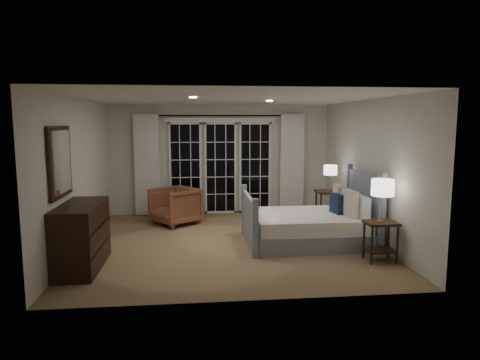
{
  "coord_description": "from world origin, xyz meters",
  "views": [
    {
      "loc": [
        -0.59,
        -7.29,
        2.1
      ],
      "look_at": [
        0.23,
        0.42,
        1.05
      ],
      "focal_mm": 32.0,
      "sensor_mm": 36.0,
      "label": 1
    }
  ],
  "objects": [
    {
      "name": "mirror",
      "position": [
        -2.47,
        -1.1,
        1.55
      ],
      "size": [
        0.05,
        0.85,
        1.0
      ],
      "color": "black",
      "rests_on": "wall_left"
    },
    {
      "name": "downlight_a",
      "position": [
        0.8,
        0.6,
        2.49
      ],
      "size": [
        0.12,
        0.12,
        0.01
      ],
      "primitive_type": "cylinder",
      "color": "white",
      "rests_on": "ceiling"
    },
    {
      "name": "wall_right",
      "position": [
        2.5,
        0.0,
        1.25
      ],
      "size": [
        0.02,
        5.0,
        2.5
      ],
      "primitive_type": "cube",
      "color": "beige",
      "rests_on": "floor"
    },
    {
      "name": "nightstand_right",
      "position": [
        2.15,
        1.08,
        0.47
      ],
      "size": [
        0.55,
        0.44,
        0.71
      ],
      "color": "black",
      "rests_on": "floor"
    },
    {
      "name": "floor",
      "position": [
        0.0,
        0.0,
        0.0
      ],
      "size": [
        5.0,
        5.0,
        0.0
      ],
      "primitive_type": "plane",
      "color": "olive",
      "rests_on": "ground"
    },
    {
      "name": "armchair",
      "position": [
        -1.0,
        1.49,
        0.38
      ],
      "size": [
        1.16,
        1.16,
        0.76
      ],
      "primitive_type": "imported",
      "rotation": [
        0.0,
        0.0,
        -0.91
      ],
      "color": "brown",
      "rests_on": "floor"
    },
    {
      "name": "dresser",
      "position": [
        -2.23,
        -1.1,
        0.47
      ],
      "size": [
        0.56,
        1.33,
        0.94
      ],
      "color": "black",
      "rests_on": "floor"
    },
    {
      "name": "downlight_b",
      "position": [
        -0.6,
        -0.4,
        2.49
      ],
      "size": [
        0.12,
        0.12,
        0.01
      ],
      "primitive_type": "cylinder",
      "color": "white",
      "rests_on": "ceiling"
    },
    {
      "name": "lamp_right",
      "position": [
        2.15,
        1.08,
        1.13
      ],
      "size": [
        0.27,
        0.27,
        0.53
      ],
      "color": "tan",
      "rests_on": "nightstand_right"
    },
    {
      "name": "wall_back",
      "position": [
        0.0,
        2.5,
        1.25
      ],
      "size": [
        5.0,
        0.02,
        2.5
      ],
      "primitive_type": "cube",
      "color": "beige",
      "rests_on": "floor"
    },
    {
      "name": "curtain_left",
      "position": [
        -1.65,
        2.38,
        1.15
      ],
      "size": [
        0.55,
        0.1,
        2.25
      ],
      "primitive_type": "cube",
      "color": "white",
      "rests_on": "curtain_rod"
    },
    {
      "name": "french_doors",
      "position": [
        0.0,
        2.46,
        1.09
      ],
      "size": [
        2.5,
        0.04,
        2.2
      ],
      "color": "black",
      "rests_on": "wall_back"
    },
    {
      "name": "wall_left",
      "position": [
        -2.5,
        0.0,
        1.25
      ],
      "size": [
        0.02,
        5.0,
        2.5
      ],
      "primitive_type": "cube",
      "color": "beige",
      "rests_on": "floor"
    },
    {
      "name": "ceiling",
      "position": [
        0.0,
        0.0,
        2.5
      ],
      "size": [
        5.0,
        5.0,
        0.0
      ],
      "primitive_type": "plane",
      "rotation": [
        3.14,
        0.0,
        0.0
      ],
      "color": "white",
      "rests_on": "wall_back"
    },
    {
      "name": "curtain_right",
      "position": [
        1.65,
        2.38,
        1.15
      ],
      "size": [
        0.55,
        0.1,
        2.25
      ],
      "primitive_type": "cube",
      "color": "white",
      "rests_on": "curtain_rod"
    },
    {
      "name": "nightstand_left",
      "position": [
        2.2,
        -1.26,
        0.4
      ],
      "size": [
        0.47,
        0.38,
        0.61
      ],
      "color": "black",
      "rests_on": "floor"
    },
    {
      "name": "wall_front",
      "position": [
        0.0,
        -2.5,
        1.25
      ],
      "size": [
        5.0,
        0.02,
        2.5
      ],
      "primitive_type": "cube",
      "color": "beige",
      "rests_on": "floor"
    },
    {
      "name": "lamp_left",
      "position": [
        2.2,
        -1.26,
        1.13
      ],
      "size": [
        0.33,
        0.33,
        0.64
      ],
      "color": "tan",
      "rests_on": "nightstand_left"
    },
    {
      "name": "bed",
      "position": [
        1.42,
        -0.15,
        0.31
      ],
      "size": [
        2.1,
        1.5,
        1.22
      ],
      "color": "gray",
      "rests_on": "floor"
    },
    {
      "name": "curtain_rod",
      "position": [
        0.0,
        2.4,
        2.25
      ],
      "size": [
        3.5,
        0.03,
        0.03
      ],
      "primitive_type": "cylinder",
      "rotation": [
        0.0,
        1.57,
        0.0
      ],
      "color": "black",
      "rests_on": "wall_back"
    }
  ]
}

